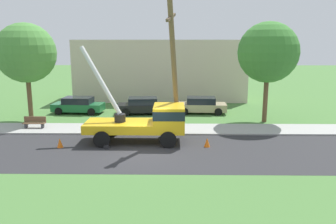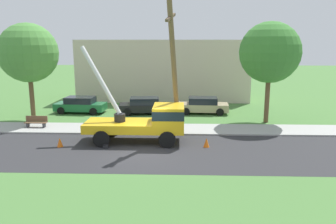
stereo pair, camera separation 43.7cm
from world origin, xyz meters
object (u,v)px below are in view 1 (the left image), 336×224
(traffic_cone_ahead, at_px, (207,142))
(park_bench, at_px, (35,123))
(utility_truck, at_px, (148,120))
(parked_sedan_green, at_px, (78,105))
(parked_sedan_black, at_px, (143,106))
(traffic_cone_behind, at_px, (60,143))
(roadside_tree_far, at_px, (26,53))
(roadside_tree_near, at_px, (268,53))
(parked_sedan_tan, at_px, (201,105))
(leaning_utility_pole, at_px, (174,70))

(traffic_cone_ahead, distance_m, park_bench, 12.80)
(utility_truck, relative_size, parked_sedan_green, 1.49)
(parked_sedan_green, bearing_deg, traffic_cone_ahead, -42.90)
(traffic_cone_ahead, height_order, parked_sedan_black, parked_sedan_black)
(traffic_cone_behind, bearing_deg, roadside_tree_far, 123.48)
(utility_truck, relative_size, roadside_tree_near, 0.87)
(utility_truck, bearing_deg, parked_sedan_tan, 65.52)
(parked_sedan_green, distance_m, parked_sedan_tan, 10.87)
(leaning_utility_pole, relative_size, parked_sedan_tan, 1.96)
(park_bench, relative_size, roadside_tree_near, 0.21)
(utility_truck, xyz_separation_m, parked_sedan_tan, (4.01, 8.82, -0.70))
(parked_sedan_green, xyz_separation_m, park_bench, (-1.66, -5.61, -0.25))
(parked_sedan_green, distance_m, parked_sedan_black, 5.75)
(traffic_cone_behind, distance_m, roadside_tree_near, 16.45)
(parked_sedan_tan, height_order, roadside_tree_far, roadside_tree_far)
(traffic_cone_behind, relative_size, parked_sedan_black, 0.12)
(parked_sedan_black, xyz_separation_m, park_bench, (-7.40, -5.41, -0.25))
(leaning_utility_pole, bearing_deg, traffic_cone_behind, -162.81)
(utility_truck, xyz_separation_m, roadside_tree_near, (8.78, 5.64, 4.00))
(traffic_cone_behind, bearing_deg, parked_sedan_green, 99.17)
(parked_sedan_tan, distance_m, roadside_tree_far, 14.93)
(parked_sedan_green, relative_size, parked_sedan_tan, 1.01)
(traffic_cone_behind, distance_m, parked_sedan_tan, 13.69)
(leaning_utility_pole, bearing_deg, park_bench, 167.49)
(leaning_utility_pole, relative_size, roadside_tree_near, 1.13)
(park_bench, distance_m, roadside_tree_far, 5.67)
(parked_sedan_green, height_order, park_bench, parked_sedan_green)
(utility_truck, bearing_deg, roadside_tree_near, 32.73)
(park_bench, bearing_deg, leaning_utility_pole, -12.51)
(utility_truck, xyz_separation_m, roadside_tree_far, (-9.81, 5.64, 3.95))
(parked_sedan_black, height_order, park_bench, parked_sedan_black)
(parked_sedan_tan, xyz_separation_m, roadside_tree_near, (4.77, -3.17, 4.70))
(traffic_cone_behind, bearing_deg, park_bench, 126.84)
(parked_sedan_green, height_order, parked_sedan_black, same)
(utility_truck, height_order, traffic_cone_behind, utility_truck)
(parked_sedan_black, bearing_deg, roadside_tree_far, -161.75)
(traffic_cone_ahead, xyz_separation_m, parked_sedan_green, (-10.46, 9.72, 0.43))
(leaning_utility_pole, bearing_deg, roadside_tree_near, 33.71)
(park_bench, height_order, roadside_tree_far, roadside_tree_far)
(parked_sedan_tan, bearing_deg, roadside_tree_far, -167.07)
(leaning_utility_pole, height_order, roadside_tree_near, leaning_utility_pole)
(traffic_cone_ahead, relative_size, parked_sedan_tan, 0.13)
(traffic_cone_behind, height_order, parked_sedan_black, parked_sedan_black)
(parked_sedan_green, bearing_deg, roadside_tree_far, -133.88)
(roadside_tree_far, bearing_deg, parked_sedan_green, 46.12)
(traffic_cone_behind, xyz_separation_m, parked_sedan_green, (-1.61, 9.98, 0.43))
(roadside_tree_near, bearing_deg, traffic_cone_behind, -153.79)
(utility_truck, height_order, leaning_utility_pole, leaning_utility_pole)
(traffic_cone_behind, relative_size, roadside_tree_far, 0.07)
(utility_truck, distance_m, parked_sedan_tan, 9.71)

